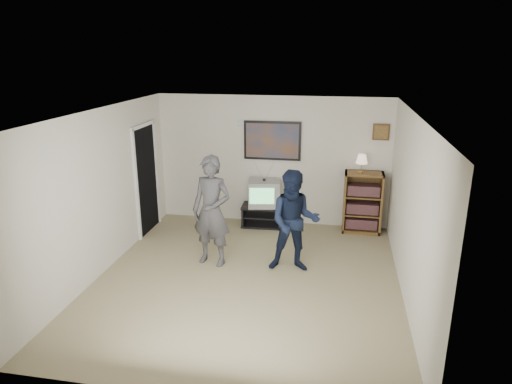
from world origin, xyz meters
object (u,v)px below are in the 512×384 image
(person_tall, at_px, (212,211))
(bookshelf, at_px, (362,202))
(crt_television, at_px, (264,193))
(media_stand, at_px, (264,215))
(person_short, at_px, (294,222))

(person_tall, bearing_deg, bookshelf, 48.45)
(crt_television, relative_size, person_tall, 0.33)
(crt_television, bearing_deg, bookshelf, -7.83)
(media_stand, bearing_deg, bookshelf, -1.06)
(media_stand, distance_m, bookshelf, 1.90)
(person_short, bearing_deg, media_stand, 108.22)
(bookshelf, distance_m, person_tall, 3.03)
(media_stand, relative_size, bookshelf, 0.74)
(crt_television, xyz_separation_m, bookshelf, (1.86, 0.05, -0.09))
(person_tall, bearing_deg, person_short, 11.28)
(bookshelf, height_order, person_short, person_short)
(person_tall, relative_size, person_short, 1.10)
(media_stand, bearing_deg, person_short, -69.12)
(person_short, bearing_deg, bookshelf, 53.47)
(media_stand, xyz_separation_m, bookshelf, (1.87, 0.05, 0.37))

